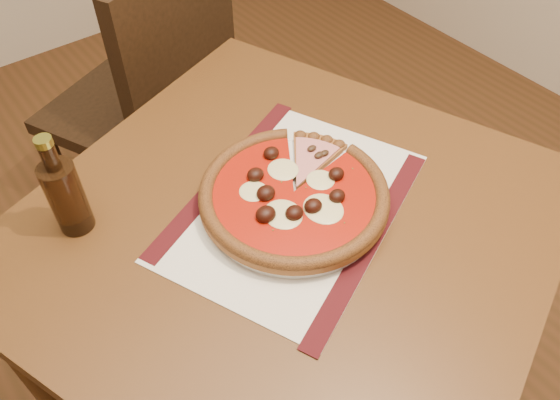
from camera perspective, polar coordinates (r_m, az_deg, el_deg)
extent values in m
cube|color=#563114|center=(0.90, 0.78, -2.91)|extent=(1.03, 1.03, 0.04)
cylinder|color=#563114|center=(1.36, 21.69, -9.29)|extent=(0.05, 0.05, 0.71)
cylinder|color=#563114|center=(1.25, -23.24, -17.69)|extent=(0.05, 0.05, 0.71)
cylinder|color=#563114|center=(1.50, -3.72, 2.11)|extent=(0.05, 0.05, 0.71)
cube|color=black|center=(1.65, -14.80, 9.31)|extent=(0.57, 0.57, 0.04)
cylinder|color=black|center=(2.00, -14.47, 8.46)|extent=(0.04, 0.04, 0.42)
cylinder|color=black|center=(1.82, -21.45, 1.71)|extent=(0.04, 0.04, 0.42)
cylinder|color=black|center=(1.81, -5.33, 5.32)|extent=(0.04, 0.04, 0.42)
cylinder|color=black|center=(1.62, -12.12, -2.54)|extent=(0.04, 0.04, 0.42)
cube|color=black|center=(1.41, -10.37, 15.15)|extent=(0.41, 0.22, 0.45)
cube|color=beige|center=(0.90, 1.43, -0.58)|extent=(0.52, 0.46, 0.00)
cylinder|color=white|center=(0.89, 1.45, -0.15)|extent=(0.29, 0.29, 0.02)
cylinder|color=brown|center=(0.88, 1.46, 0.51)|extent=(0.31, 0.31, 0.01)
torus|color=brown|center=(0.88, 1.47, 0.78)|extent=(0.31, 0.31, 0.02)
cylinder|color=#A41307|center=(0.88, 1.47, 0.83)|extent=(0.26, 0.26, 0.00)
ellipsoid|color=beige|center=(0.91, 0.40, 3.19)|extent=(0.05, 0.05, 0.01)
ellipsoid|color=beige|center=(0.87, -3.77, 1.07)|extent=(0.05, 0.05, 0.01)
ellipsoid|color=beige|center=(0.84, 0.37, -1.28)|extent=(0.05, 0.05, 0.01)
ellipsoid|color=beige|center=(0.84, 5.74, -1.48)|extent=(0.05, 0.05, 0.01)
ellipsoid|color=beige|center=(0.89, 4.20, 2.22)|extent=(0.05, 0.05, 0.01)
ellipsoid|color=black|center=(0.90, -0.12, 4.13)|extent=(0.03, 0.03, 0.02)
ellipsoid|color=black|center=(0.89, -3.70, 3.52)|extent=(0.03, 0.03, 0.02)
ellipsoid|color=black|center=(0.86, -2.43, 1.06)|extent=(0.03, 0.03, 0.02)
ellipsoid|color=black|center=(0.82, -2.44, -1.85)|extent=(0.03, 0.03, 0.02)
ellipsoid|color=black|center=(0.82, 1.52, -1.35)|extent=(0.03, 0.03, 0.02)
ellipsoid|color=black|center=(0.82, 5.48, -1.91)|extent=(0.03, 0.03, 0.02)
ellipsoid|color=black|center=(0.86, 5.42, 0.99)|extent=(0.03, 0.03, 0.02)
ellipsoid|color=black|center=(0.90, 6.63, 3.43)|extent=(0.03, 0.03, 0.02)
ellipsoid|color=#351F13|center=(0.91, 3.27, 3.55)|extent=(0.02, 0.01, 0.01)
ellipsoid|color=#351F13|center=(0.94, 3.51, 5.29)|extent=(0.02, 0.01, 0.01)
ellipsoid|color=#351F13|center=(0.92, 2.21, 3.82)|extent=(0.02, 0.01, 0.01)
cylinder|color=#371F0D|center=(0.89, -21.36, 0.22)|extent=(0.05, 0.05, 0.13)
cylinder|color=#371F0D|center=(0.83, -22.84, 3.97)|extent=(0.02, 0.02, 0.05)
cylinder|color=olive|center=(0.81, -23.49, 5.61)|extent=(0.03, 0.03, 0.01)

